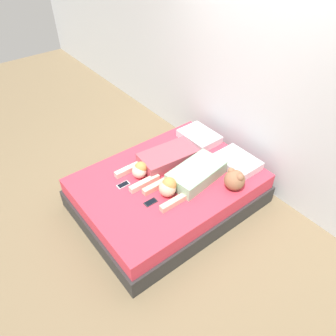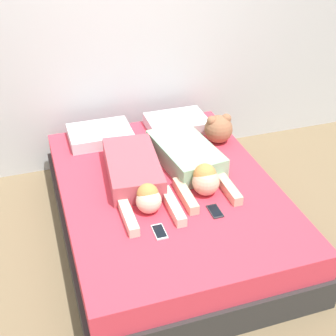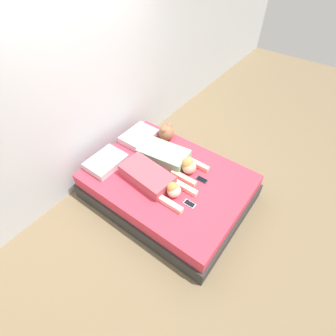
# 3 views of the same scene
# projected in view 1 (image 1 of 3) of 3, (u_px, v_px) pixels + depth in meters

# --- Properties ---
(ground_plane) EXTENTS (12.00, 12.00, 0.00)m
(ground_plane) POSITION_uv_depth(u_px,v_px,m) (168.00, 203.00, 4.27)
(ground_plane) COLOR #7F6B4C
(wall_back) EXTENTS (12.00, 0.06, 2.60)m
(wall_back) POSITION_uv_depth(u_px,v_px,m) (247.00, 84.00, 4.01)
(wall_back) COLOR silver
(wall_back) RESTS_ON ground_plane
(bed) EXTENTS (1.63, 2.18, 0.45)m
(bed) POSITION_uv_depth(u_px,v_px,m) (168.00, 191.00, 4.13)
(bed) COLOR #2D2D2D
(bed) RESTS_ON ground_plane
(pillow_head_left) EXTENTS (0.53, 0.39, 0.10)m
(pillow_head_left) POSITION_uv_depth(u_px,v_px,m) (199.00, 136.00, 4.55)
(pillow_head_left) COLOR silver
(pillow_head_left) RESTS_ON bed
(pillow_head_right) EXTENTS (0.53, 0.39, 0.10)m
(pillow_head_right) POSITION_uv_depth(u_px,v_px,m) (237.00, 162.00, 4.12)
(pillow_head_right) COLOR silver
(pillow_head_right) RESTS_ON bed
(person_left) EXTENTS (0.45, 1.06, 0.21)m
(person_left) POSITION_uv_depth(u_px,v_px,m) (162.00, 160.00, 4.10)
(person_left) COLOR #B24C59
(person_left) RESTS_ON bed
(person_right) EXTENTS (0.48, 1.03, 0.23)m
(person_right) POSITION_uv_depth(u_px,v_px,m) (189.00, 177.00, 3.85)
(person_right) COLOR #8CBF99
(person_right) RESTS_ON bed
(cell_phone_left) EXTENTS (0.08, 0.15, 0.01)m
(cell_phone_left) POSITION_uv_depth(u_px,v_px,m) (123.00, 185.00, 3.87)
(cell_phone_left) COLOR silver
(cell_phone_left) RESTS_ON bed
(cell_phone_right) EXTENTS (0.08, 0.15, 0.01)m
(cell_phone_right) POSITION_uv_depth(u_px,v_px,m) (151.00, 202.00, 3.65)
(cell_phone_right) COLOR #2D2D33
(cell_phone_right) RESTS_ON bed
(plush_toy) EXTENTS (0.24, 0.24, 0.25)m
(plush_toy) POSITION_uv_depth(u_px,v_px,m) (235.00, 179.00, 3.76)
(plush_toy) COLOR #996647
(plush_toy) RESTS_ON bed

